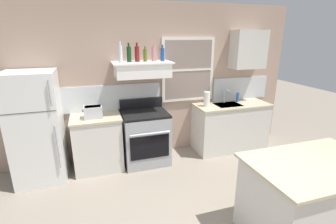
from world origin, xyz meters
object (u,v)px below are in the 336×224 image
Objects in this scene: bottle_rose_pink at (154,54)px; bottle_blue_liqueur at (163,54)px; stove_range at (145,137)px; bottle_olive_oil_square at (145,55)px; paper_towel_roll at (207,99)px; bottle_red_label_wine at (137,54)px; kitchen_island at (310,200)px; dish_soap_bottle at (238,97)px; refrigerator at (37,128)px; bottle_clear_tall at (120,54)px; bottle_dark_green_wine at (129,54)px; toaster at (93,112)px.

bottle_rose_pink is 1.05× the size of bottle_blue_liqueur.
bottle_olive_oil_square is (0.06, 0.13, 1.38)m from stove_range.
paper_towel_roll is (0.82, -0.05, -0.81)m from bottle_blue_liqueur.
bottle_red_label_wine reaches higher than bottle_rose_pink.
bottle_olive_oil_square is at bearing -0.70° from bottle_red_label_wine.
dish_soap_bottle is at bearing 76.56° from kitchen_island.
bottle_blue_liqueur is at bearing 14.33° from stove_range.
bottle_rose_pink reaches higher than refrigerator.
bottle_red_label_wine is 1.66× the size of dish_soap_bottle.
bottle_olive_oil_square is at bearing 11.98° from bottle_clear_tall.
bottle_dark_green_wine is at bearing 5.44° from refrigerator.
refrigerator is 1.69m from stove_range.
bottle_blue_liqueur is 1.16m from paper_towel_roll.
bottle_rose_pink is 1.26m from paper_towel_roll.
stove_range is 1.41m from bottle_red_label_wine.
bottle_clear_tall reaches higher than bottle_olive_oil_square.
bottle_clear_tall is at bearing 126.58° from kitchen_island.
bottle_rose_pink reaches higher than bottle_blue_liqueur.
bottle_rose_pink is (0.56, 0.11, -0.02)m from bottle_clear_tall.
stove_range is 6.06× the size of dish_soap_bottle.
toaster is at bearing -170.41° from bottle_olive_oil_square.
bottle_blue_liqueur is at bearing 3.89° from bottle_clear_tall.
bottle_dark_green_wine reaches higher than paper_towel_roll.
toaster is 1.65× the size of dish_soap_bottle.
dish_soap_bottle is (2.71, 0.16, -0.01)m from toaster.
refrigerator is 6.22× the size of paper_towel_roll.
dish_soap_bottle is at bearing 7.99° from paper_towel_roll.
refrigerator is 7.00× the size of bottle_olive_oil_square.
stove_range is at bearing -29.62° from bottle_dark_green_wine.
bottle_blue_liqueur reaches higher than dish_soap_bottle.
bottle_clear_tall is 0.57m from bottle_rose_pink.
bottle_rose_pink is at bearing 173.49° from paper_towel_roll.
bottle_blue_liqueur is (1.17, 0.11, 0.85)m from toaster.
bottle_red_label_wine is 2.13m from dish_soap_bottle.
toaster is 1.35m from bottle_rose_pink.
kitchen_island is (0.15, -2.24, -0.59)m from paper_towel_roll.
stove_range is at bearing 1.57° from toaster.
stove_range is 3.64× the size of bottle_red_label_wine.
bottle_olive_oil_square reaches higher than stove_range.
kitchen_island is at bearing -103.44° from dish_soap_bottle.
bottle_dark_green_wine is at bearing 176.76° from paper_towel_roll.
stove_range is at bearing -178.17° from paper_towel_roll.
stove_range is 3.99× the size of bottle_rose_pink.
bottle_dark_green_wine is 0.55m from bottle_blue_liqueur.
refrigerator is at bearing 143.70° from kitchen_island.
bottle_clear_tall is 0.69m from bottle_blue_liqueur.
paper_towel_roll reaches higher than kitchen_island.
bottle_rose_pink is (0.15, 0.02, 0.01)m from bottle_olive_oil_square.
bottle_red_label_wine is at bearing 174.28° from bottle_blue_liqueur.
paper_towel_roll is at bearing -4.69° from bottle_olive_oil_square.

